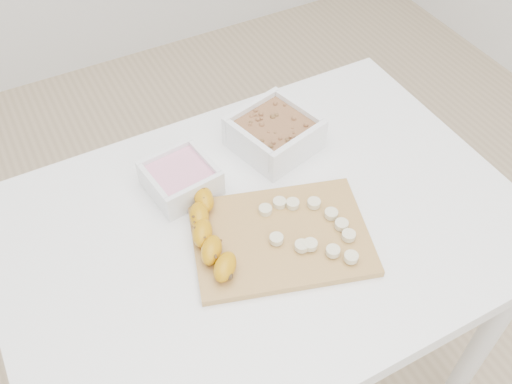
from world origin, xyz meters
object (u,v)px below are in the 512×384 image
cutting_board (281,237)px  bowl_yogurt (181,178)px  bowl_granola (274,133)px  table (263,252)px  banana (211,234)px

cutting_board → bowl_yogurt: bearing=118.4°
bowl_yogurt → bowl_granola: size_ratio=0.74×
table → bowl_yogurt: size_ratio=6.99×
banana → bowl_yogurt: bearing=110.5°
cutting_board → banana: banana is taller
table → cutting_board: 0.12m
table → bowl_yogurt: bearing=123.1°
table → banana: (-0.11, -0.00, 0.13)m
bowl_granola → banana: bowl_granola is taller
table → cutting_board: cutting_board is taller
cutting_board → bowl_granola: bearing=63.4°
table → bowl_granola: bearing=55.3°
bowl_yogurt → banana: 0.16m
bowl_yogurt → cutting_board: bearing=-61.6°
bowl_granola → cutting_board: 0.26m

